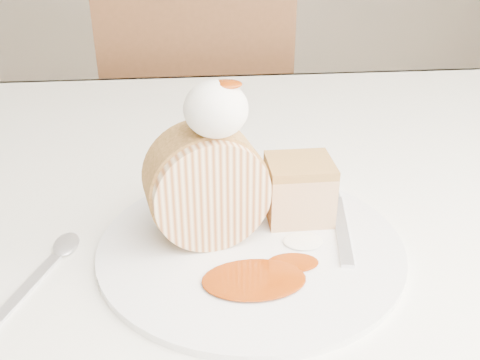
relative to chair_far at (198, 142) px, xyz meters
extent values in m
cube|color=white|center=(0.00, -0.66, 0.22)|extent=(1.40, 0.90, 0.04)
cube|color=white|center=(0.00, -0.22, 0.10)|extent=(1.40, 0.01, 0.28)
cylinder|color=brown|center=(0.62, -0.29, -0.16)|extent=(0.06, 0.06, 0.71)
cube|color=brown|center=(0.00, 0.09, -0.08)|extent=(0.44, 0.44, 0.04)
cube|color=brown|center=(0.00, -0.11, 0.16)|extent=(0.43, 0.06, 0.45)
cylinder|color=brown|center=(0.17, 0.27, -0.31)|extent=(0.04, 0.04, 0.41)
cylinder|color=brown|center=(-0.19, 0.26, -0.31)|extent=(0.04, 0.04, 0.41)
cylinder|color=brown|center=(0.19, -0.09, -0.31)|extent=(0.04, 0.04, 0.41)
cylinder|color=brown|center=(-0.18, -0.10, -0.31)|extent=(0.04, 0.04, 0.41)
cylinder|color=white|center=(0.04, -0.82, 0.24)|extent=(0.31, 0.31, 0.01)
cylinder|color=beige|center=(0.00, -0.80, 0.30)|extent=(0.12, 0.08, 0.11)
cube|color=#C48A4A|center=(0.10, -0.77, 0.27)|extent=(0.07, 0.06, 0.06)
ellipsoid|color=white|center=(0.01, -0.81, 0.38)|extent=(0.06, 0.06, 0.05)
ellipsoid|color=#862E05|center=(0.02, -0.81, 0.41)|extent=(0.03, 0.02, 0.01)
cube|color=silver|center=(0.14, -0.81, 0.25)|extent=(0.06, 0.18, 0.00)
cube|color=silver|center=(-0.17, -0.87, 0.24)|extent=(0.07, 0.15, 0.00)
camera|label=1|loc=(-0.01, -1.26, 0.55)|focal=40.00mm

